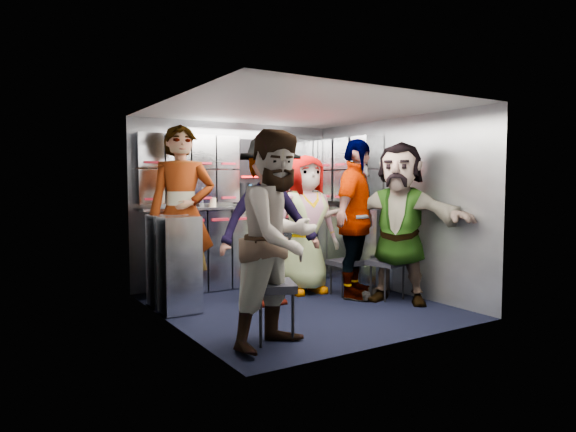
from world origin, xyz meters
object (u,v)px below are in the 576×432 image
jump_seat_near_left (269,289)px  attendant_standing (182,215)px  attendant_arc_c (306,224)px  attendant_arc_a (280,239)px  jump_seat_near_right (387,264)px  attendant_arc_d (356,219)px  jump_seat_mid_right (345,264)px  jump_seat_center (297,254)px  attendant_arc_e (399,222)px  attendant_arc_b (270,221)px  jump_seat_mid_left (262,265)px

jump_seat_near_left → attendant_standing: 1.74m
attendant_arc_c → attendant_arc_a: bearing=-122.5°
attendant_standing → attendant_arc_c: attendant_standing is taller
jump_seat_near_right → attendant_arc_d: attendant_arc_d is taller
jump_seat_near_left → jump_seat_mid_right: (1.63, 1.02, -0.07)m
jump_seat_center → attendant_arc_e: 1.36m
jump_seat_mid_right → attendant_arc_e: (0.28, -0.58, 0.52)m
jump_seat_center → attendant_arc_a: 2.24m
attendant_arc_a → attendant_arc_b: attendant_arc_b is taller
jump_seat_near_right → attendant_arc_e: size_ratio=0.25×
jump_seat_mid_left → attendant_arc_e: attendant_arc_e is taller
attendant_arc_b → attendant_arc_d: 1.02m
jump_seat_near_right → attendant_arc_a: (-1.91, -0.80, 0.48)m
attendant_arc_e → attendant_arc_a: bearing=-105.5°
attendant_arc_d → attendant_arc_e: bearing=-89.0°
attendant_arc_a → attendant_arc_b: size_ratio=0.96×
attendant_arc_b → jump_seat_near_left: bearing=-117.6°
jump_seat_center → jump_seat_mid_right: (0.32, -0.56, -0.08)m
attendant_arc_a → attendant_arc_b: 1.41m
attendant_arc_a → attendant_arc_b: bearing=44.6°
jump_seat_mid_left → attendant_arc_b: 0.54m
jump_seat_mid_right → attendant_arc_a: (-1.63, -1.20, 0.51)m
attendant_arc_c → attendant_arc_e: (0.60, -0.96, 0.06)m
jump_seat_near_right → attendant_arc_d: 0.63m
attendant_arc_e → attendant_standing: bearing=-153.8°
attendant_arc_d → attendant_arc_e: size_ratio=1.03×
jump_seat_near_left → attendant_arc_c: 1.95m
attendant_arc_a → attendant_arc_c: 2.05m
jump_seat_mid_left → attendant_arc_d: attendant_arc_d is taller
jump_seat_mid_left → attendant_arc_d: size_ratio=0.27×
jump_seat_near_right → attendant_arc_c: attendant_arc_c is taller
jump_seat_near_left → attendant_arc_d: size_ratio=0.29×
attendant_arc_b → attendant_arc_c: bearing=27.9°
jump_seat_mid_left → attendant_arc_e: bearing=-32.8°
attendant_arc_b → attendant_arc_d: bearing=-10.8°
jump_seat_near_left → jump_seat_center: size_ratio=1.03×
jump_seat_mid_left → attendant_arc_b: attendant_arc_b is taller
jump_seat_near_left → jump_seat_near_right: size_ratio=1.20×
jump_seat_near_right → attendant_standing: bearing=153.5°
attendant_arc_e → attendant_arc_b: bearing=-150.2°
jump_seat_near_left → attendant_standing: size_ratio=0.27×
attendant_arc_a → attendant_arc_d: (1.63, 1.02, 0.03)m
jump_seat_near_left → attendant_arc_b: bearing=59.7°
attendant_arc_d → attendant_arc_e: 0.49m
attendant_standing → attendant_arc_d: 1.95m
jump_seat_center → attendant_arc_b: attendant_arc_b is taller
attendant_arc_b → attendant_arc_c: attendant_arc_b is taller
jump_seat_mid_right → attendant_arc_c: bearing=130.2°
jump_seat_mid_right → attendant_arc_a: size_ratio=0.24×
jump_seat_center → attendant_standing: 1.56m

